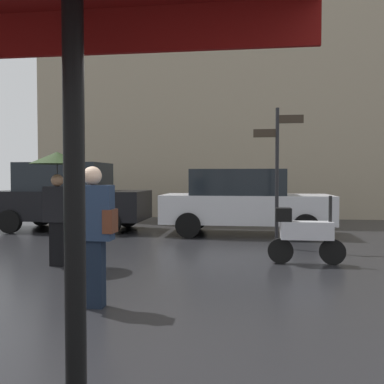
{
  "coord_description": "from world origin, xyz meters",
  "views": [
    {
      "loc": [
        0.99,
        -2.9,
        1.57
      ],
      "look_at": [
        -0.06,
        5.21,
        1.28
      ],
      "focal_mm": 39.23,
      "sensor_mm": 36.0,
      "label": 1
    }
  ],
  "objects_px": {
    "pedestrian_with_bag": "(94,228)",
    "parked_car_left": "(70,196)",
    "pedestrian_with_umbrella": "(57,178)",
    "street_signpost": "(277,164)",
    "parked_car_right": "(244,201)",
    "parked_scooter": "(304,233)"
  },
  "relations": [
    {
      "from": "pedestrian_with_umbrella",
      "to": "parked_car_right",
      "type": "height_order",
      "value": "pedestrian_with_umbrella"
    },
    {
      "from": "pedestrian_with_bag",
      "to": "parked_car_left",
      "type": "relative_size",
      "value": 0.38
    },
    {
      "from": "pedestrian_with_bag",
      "to": "parked_scooter",
      "type": "xyz_separation_m",
      "value": [
        2.85,
        2.9,
        -0.41
      ]
    },
    {
      "from": "pedestrian_with_bag",
      "to": "parked_car_right",
      "type": "relative_size",
      "value": 0.37
    },
    {
      "from": "pedestrian_with_umbrella",
      "to": "parked_car_left",
      "type": "height_order",
      "value": "pedestrian_with_umbrella"
    },
    {
      "from": "parked_car_right",
      "to": "street_signpost",
      "type": "relative_size",
      "value": 1.48
    },
    {
      "from": "parked_car_right",
      "to": "street_signpost",
      "type": "bearing_deg",
      "value": 107.08
    },
    {
      "from": "parked_scooter",
      "to": "parked_car_left",
      "type": "xyz_separation_m",
      "value": [
        -6.22,
        4.13,
        0.45
      ]
    },
    {
      "from": "parked_scooter",
      "to": "street_signpost",
      "type": "relative_size",
      "value": 0.45
    },
    {
      "from": "parked_car_right",
      "to": "street_signpost",
      "type": "xyz_separation_m",
      "value": [
        0.75,
        -2.15,
        0.95
      ]
    },
    {
      "from": "pedestrian_with_bag",
      "to": "parked_scooter",
      "type": "height_order",
      "value": "pedestrian_with_bag"
    },
    {
      "from": "parked_scooter",
      "to": "street_signpost",
      "type": "bearing_deg",
      "value": 116.88
    },
    {
      "from": "parked_car_left",
      "to": "parked_car_right",
      "type": "distance_m",
      "value": 5.12
    },
    {
      "from": "pedestrian_with_umbrella",
      "to": "street_signpost",
      "type": "bearing_deg",
      "value": -57.09
    },
    {
      "from": "parked_scooter",
      "to": "parked_car_left",
      "type": "bearing_deg",
      "value": 161.33
    },
    {
      "from": "parked_car_right",
      "to": "parked_car_left",
      "type": "bearing_deg",
      "value": -5.34
    },
    {
      "from": "parked_car_left",
      "to": "street_signpost",
      "type": "relative_size",
      "value": 1.43
    },
    {
      "from": "parked_car_right",
      "to": "pedestrian_with_umbrella",
      "type": "bearing_deg",
      "value": 52.54
    },
    {
      "from": "pedestrian_with_umbrella",
      "to": "parked_car_right",
      "type": "bearing_deg",
      "value": -33.49
    },
    {
      "from": "pedestrian_with_bag",
      "to": "street_signpost",
      "type": "bearing_deg",
      "value": -39.32
    },
    {
      "from": "pedestrian_with_bag",
      "to": "parked_car_right",
      "type": "bearing_deg",
      "value": -25.28
    },
    {
      "from": "pedestrian_with_umbrella",
      "to": "parked_scooter",
      "type": "distance_m",
      "value": 4.5
    }
  ]
}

